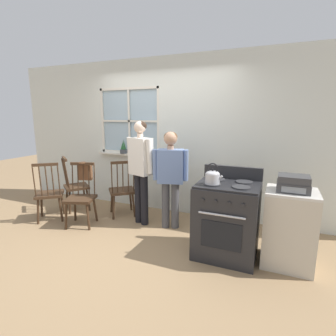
% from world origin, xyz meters
% --- Properties ---
extents(ground_plane, '(16.00, 16.00, 0.00)m').
position_xyz_m(ground_plane, '(0.00, 0.00, 0.00)').
color(ground_plane, '#937551').
extents(wall_back, '(6.40, 0.16, 2.70)m').
position_xyz_m(wall_back, '(0.05, 1.40, 1.33)').
color(wall_back, silver).
rests_on(wall_back, ground_plane).
extents(chair_by_window, '(0.53, 0.52, 0.99)m').
position_xyz_m(chair_by_window, '(-0.97, 0.23, 0.44)').
color(chair_by_window, '#3D2819').
rests_on(chair_by_window, ground_plane).
extents(chair_near_wall, '(0.58, 0.58, 0.99)m').
position_xyz_m(chair_near_wall, '(-0.59, 0.84, 0.44)').
color(chair_near_wall, '#3D2819').
rests_on(chair_near_wall, ground_plane).
extents(chair_center_cluster, '(0.58, 0.58, 0.99)m').
position_xyz_m(chair_center_cluster, '(-1.59, 0.19, 0.44)').
color(chair_center_cluster, '#3D2819').
rests_on(chair_center_cluster, ground_plane).
extents(chair_near_stove, '(0.58, 0.57, 0.99)m').
position_xyz_m(chair_near_stove, '(-1.54, 0.73, 0.44)').
color(chair_near_stove, '#3D2819').
rests_on(chair_near_stove, ground_plane).
extents(person_elderly_left, '(0.52, 0.31, 1.64)m').
position_xyz_m(person_elderly_left, '(-0.12, 0.66, 0.97)').
color(person_elderly_left, black).
rests_on(person_elderly_left, ground_plane).
extents(person_teen_center, '(0.54, 0.31, 1.49)m').
position_xyz_m(person_teen_center, '(0.37, 0.70, 0.90)').
color(person_teen_center, '#4C4C51').
rests_on(person_teen_center, ground_plane).
extents(stove, '(0.74, 0.68, 1.08)m').
position_xyz_m(stove, '(1.33, 0.22, 0.47)').
color(stove, '#232326').
rests_on(stove, ground_plane).
extents(kettle, '(0.21, 0.17, 0.25)m').
position_xyz_m(kettle, '(1.16, 0.09, 1.02)').
color(kettle, '#B7B7BC').
rests_on(kettle, stove).
extents(potted_plant, '(0.13, 0.13, 0.27)m').
position_xyz_m(potted_plant, '(-0.84, 1.31, 1.10)').
color(potted_plant, '#42474C').
rests_on(potted_plant, wall_back).
extents(handbag, '(0.24, 0.23, 0.31)m').
position_xyz_m(handbag, '(-1.04, 0.45, 0.82)').
color(handbag, brown).
rests_on(handbag, chair_by_window).
extents(side_counter, '(0.55, 0.50, 0.90)m').
position_xyz_m(side_counter, '(2.03, 0.29, 0.45)').
color(side_counter, beige).
rests_on(side_counter, ground_plane).
extents(stereo, '(0.34, 0.29, 0.18)m').
position_xyz_m(stereo, '(2.03, 0.26, 0.99)').
color(stereo, '#38383A').
rests_on(stereo, side_counter).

